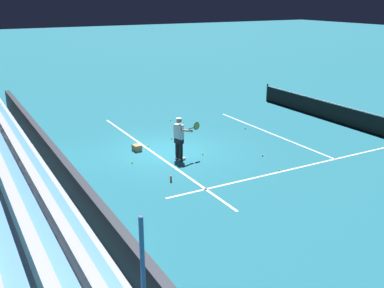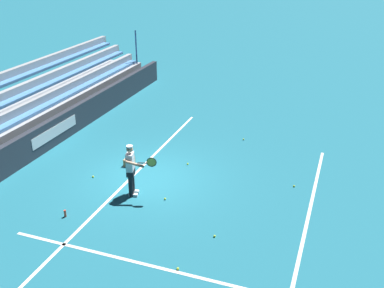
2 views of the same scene
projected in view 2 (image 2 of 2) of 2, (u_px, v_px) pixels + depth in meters
ground_plane at (146, 178)px, 15.37m from camera, size 160.00×160.00×0.00m
court_baseline_white at (133, 175)px, 15.52m from camera, size 12.00×0.10×0.01m
court_sideline_white at (226, 284)px, 10.61m from camera, size 0.10×12.00×0.01m
court_service_line_white at (310, 207)px, 13.66m from camera, size 8.22×0.10×0.01m
back_wall_sponsor_board at (32, 144)px, 16.56m from camera, size 22.05×0.25×1.10m
tennis_player at (131, 170)px, 13.99m from camera, size 0.59×1.06×1.71m
ball_box_cardboard at (129, 162)px, 16.21m from camera, size 0.41×0.32×0.26m
tennis_ball_midcourt at (93, 177)px, 15.38m from camera, size 0.07×0.07×0.07m
tennis_ball_near_player at (149, 163)px, 16.32m from camera, size 0.07×0.07×0.07m
tennis_ball_by_box at (294, 186)px, 14.79m from camera, size 0.07×0.07×0.07m
tennis_ball_stray_back at (215, 236)px, 12.28m from camera, size 0.07×0.07×0.07m
tennis_ball_toward_net at (244, 139)px, 18.27m from camera, size 0.07×0.07×0.07m
tennis_ball_far_right at (188, 164)px, 16.26m from camera, size 0.07×0.07×0.07m
tennis_ball_on_baseline at (165, 199)px, 14.06m from camera, size 0.07×0.07×0.07m
tennis_ball_far_left at (178, 269)px, 11.06m from camera, size 0.07×0.07×0.07m
water_bottle at (65, 213)px, 13.16m from camera, size 0.07×0.07×0.22m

